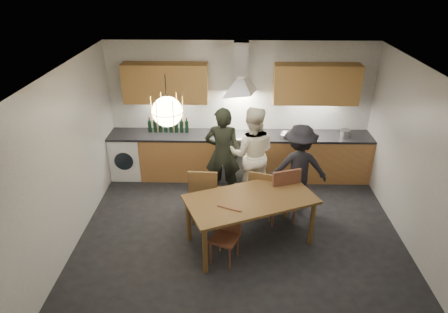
{
  "coord_description": "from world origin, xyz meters",
  "views": [
    {
      "loc": [
        -0.13,
        -5.04,
        3.91
      ],
      "look_at": [
        -0.26,
        0.4,
        1.2
      ],
      "focal_mm": 32.0,
      "sensor_mm": 36.0,
      "label": 1
    }
  ],
  "objects_px": {
    "person_mid": "(252,154)",
    "dining_table": "(251,203)",
    "chair_back_left": "(204,192)",
    "mixing_bowl": "(288,135)",
    "stock_pot": "(345,133)",
    "chair_front": "(227,231)",
    "person_left": "(223,153)",
    "person_right": "(299,167)",
    "wine_bottles": "(168,125)"
  },
  "relations": [
    {
      "from": "dining_table",
      "to": "mixing_bowl",
      "type": "height_order",
      "value": "mixing_bowl"
    },
    {
      "from": "person_right",
      "to": "wine_bottles",
      "type": "height_order",
      "value": "person_right"
    },
    {
      "from": "chair_back_left",
      "to": "stock_pot",
      "type": "xyz_separation_m",
      "value": [
        2.56,
        1.52,
        0.39
      ]
    },
    {
      "from": "mixing_bowl",
      "to": "dining_table",
      "type": "bearing_deg",
      "value": -111.43
    },
    {
      "from": "wine_bottles",
      "to": "dining_table",
      "type": "bearing_deg",
      "value": -54.95
    },
    {
      "from": "mixing_bowl",
      "to": "stock_pot",
      "type": "relative_size",
      "value": 1.55
    },
    {
      "from": "chair_back_left",
      "to": "chair_front",
      "type": "distance_m",
      "value": 0.94
    },
    {
      "from": "dining_table",
      "to": "mixing_bowl",
      "type": "relative_size",
      "value": 7.22
    },
    {
      "from": "chair_back_left",
      "to": "dining_table",
      "type": "bearing_deg",
      "value": 148.78
    },
    {
      "from": "person_right",
      "to": "stock_pot",
      "type": "relative_size",
      "value": 8.23
    },
    {
      "from": "person_right",
      "to": "mixing_bowl",
      "type": "height_order",
      "value": "person_right"
    },
    {
      "from": "person_right",
      "to": "mixing_bowl",
      "type": "bearing_deg",
      "value": -86.18
    },
    {
      "from": "mixing_bowl",
      "to": "stock_pot",
      "type": "distance_m",
      "value": 1.07
    },
    {
      "from": "person_mid",
      "to": "chair_back_left",
      "type": "bearing_deg",
      "value": 48.74
    },
    {
      "from": "person_right",
      "to": "person_mid",
      "type": "bearing_deg",
      "value": -22.28
    },
    {
      "from": "chair_front",
      "to": "stock_pot",
      "type": "height_order",
      "value": "stock_pot"
    },
    {
      "from": "chair_back_left",
      "to": "mixing_bowl",
      "type": "relative_size",
      "value": 3.49
    },
    {
      "from": "chair_front",
      "to": "person_right",
      "type": "distance_m",
      "value": 1.84
    },
    {
      "from": "chair_front",
      "to": "stock_pot",
      "type": "bearing_deg",
      "value": 70.87
    },
    {
      "from": "dining_table",
      "to": "chair_front",
      "type": "height_order",
      "value": "chair_front"
    },
    {
      "from": "chair_back_left",
      "to": "stock_pot",
      "type": "height_order",
      "value": "stock_pot"
    },
    {
      "from": "dining_table",
      "to": "wine_bottles",
      "type": "height_order",
      "value": "wine_bottles"
    },
    {
      "from": "chair_front",
      "to": "stock_pot",
      "type": "distance_m",
      "value": 3.26
    },
    {
      "from": "chair_back_left",
      "to": "chair_front",
      "type": "relative_size",
      "value": 1.25
    },
    {
      "from": "dining_table",
      "to": "person_left",
      "type": "distance_m",
      "value": 1.41
    },
    {
      "from": "dining_table",
      "to": "person_right",
      "type": "distance_m",
      "value": 1.32
    },
    {
      "from": "person_right",
      "to": "chair_front",
      "type": "bearing_deg",
      "value": 48.77
    },
    {
      "from": "dining_table",
      "to": "mixing_bowl",
      "type": "bearing_deg",
      "value": 45.62
    },
    {
      "from": "person_mid",
      "to": "person_right",
      "type": "xyz_separation_m",
      "value": [
        0.78,
        -0.31,
        -0.1
      ]
    },
    {
      "from": "wine_bottles",
      "to": "stock_pot",
      "type": "bearing_deg",
      "value": -2.44
    },
    {
      "from": "stock_pot",
      "to": "chair_back_left",
      "type": "bearing_deg",
      "value": -149.23
    },
    {
      "from": "chair_front",
      "to": "person_left",
      "type": "distance_m",
      "value": 1.75
    },
    {
      "from": "chair_front",
      "to": "person_mid",
      "type": "distance_m",
      "value": 1.78
    },
    {
      "from": "chair_back_left",
      "to": "person_left",
      "type": "relative_size",
      "value": 0.59
    },
    {
      "from": "chair_back_left",
      "to": "wine_bottles",
      "type": "relative_size",
      "value": 1.28
    },
    {
      "from": "person_right",
      "to": "stock_pot",
      "type": "height_order",
      "value": "person_right"
    },
    {
      "from": "person_mid",
      "to": "stock_pot",
      "type": "xyz_separation_m",
      "value": [
        1.77,
        0.69,
        0.11
      ]
    },
    {
      "from": "person_mid",
      "to": "wine_bottles",
      "type": "xyz_separation_m",
      "value": [
        -1.58,
        0.83,
        0.19
      ]
    },
    {
      "from": "person_mid",
      "to": "stock_pot",
      "type": "relative_size",
      "value": 9.27
    },
    {
      "from": "person_right",
      "to": "stock_pot",
      "type": "xyz_separation_m",
      "value": [
        0.99,
        1.0,
        0.2
      ]
    },
    {
      "from": "stock_pot",
      "to": "mixing_bowl",
      "type": "bearing_deg",
      "value": -177.24
    },
    {
      "from": "chair_front",
      "to": "person_left",
      "type": "height_order",
      "value": "person_left"
    },
    {
      "from": "mixing_bowl",
      "to": "chair_front",
      "type": "bearing_deg",
      "value": -115.57
    },
    {
      "from": "chair_back_left",
      "to": "person_left",
      "type": "bearing_deg",
      "value": -105.08
    },
    {
      "from": "person_right",
      "to": "wine_bottles",
      "type": "xyz_separation_m",
      "value": [
        -2.35,
        1.14,
        0.28
      ]
    },
    {
      "from": "person_mid",
      "to": "dining_table",
      "type": "bearing_deg",
      "value": 89.32
    },
    {
      "from": "person_left",
      "to": "wine_bottles",
      "type": "bearing_deg",
      "value": -34.9
    },
    {
      "from": "mixing_bowl",
      "to": "person_left",
      "type": "bearing_deg",
      "value": -152.7
    },
    {
      "from": "person_mid",
      "to": "person_right",
      "type": "relative_size",
      "value": 1.13
    },
    {
      "from": "chair_front",
      "to": "stock_pot",
      "type": "xyz_separation_m",
      "value": [
        2.18,
        2.38,
        0.51
      ]
    }
  ]
}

